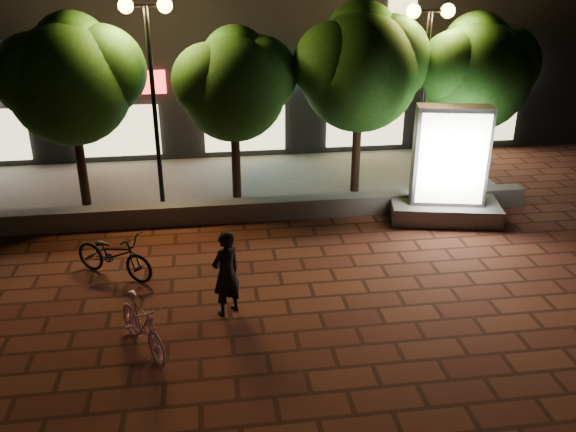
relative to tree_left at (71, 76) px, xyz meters
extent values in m
plane|color=brown|center=(3.45, -5.46, -3.44)|extent=(80.00, 80.00, 0.00)
cube|color=slate|center=(3.45, -1.46, -3.19)|extent=(16.00, 0.45, 0.50)
cube|color=slate|center=(3.45, 1.04, -3.40)|extent=(16.00, 5.00, 0.08)
cube|color=red|center=(0.45, 3.48, -0.84)|extent=(3.20, 0.12, 0.70)
cube|color=beige|center=(0.45, 3.48, -2.34)|extent=(2.60, 0.10, 1.60)
cube|color=#4AB3F4|center=(4.45, 3.48, -0.84)|extent=(3.20, 0.12, 0.70)
cube|color=beige|center=(4.45, 3.48, -2.34)|extent=(2.60, 0.10, 1.60)
cube|color=yellow|center=(8.45, 3.48, -0.84)|extent=(3.20, 0.12, 0.70)
cube|color=beige|center=(8.45, 3.48, -2.34)|extent=(2.60, 0.10, 1.60)
cube|color=white|center=(12.45, 3.48, -0.84)|extent=(3.20, 0.12, 0.70)
cube|color=beige|center=(12.45, 3.48, -2.34)|extent=(2.60, 0.10, 1.60)
cylinder|color=black|center=(-0.05, -0.06, -2.19)|extent=(0.24, 0.24, 2.34)
sphere|color=#245318|center=(-0.05, -0.06, -0.20)|extent=(3.00, 3.00, 3.00)
sphere|color=#245318|center=(0.70, 0.14, 0.10)|extent=(2.25, 2.25, 2.25)
sphere|color=#245318|center=(-0.73, -0.21, 0.05)|extent=(2.10, 2.10, 2.10)
sphere|color=#245318|center=(0.05, 0.29, 0.55)|extent=(1.95, 1.95, 1.95)
cylinder|color=black|center=(3.95, -0.06, -2.26)|extent=(0.24, 0.24, 2.21)
sphere|color=#245318|center=(3.95, -0.06, -0.42)|extent=(2.70, 2.70, 2.70)
sphere|color=#245318|center=(4.62, 0.14, -0.12)|extent=(2.03, 2.03, 2.02)
sphere|color=#245318|center=(3.34, -0.21, -0.17)|extent=(1.89, 1.89, 1.89)
sphere|color=#245318|center=(4.05, 0.29, 0.26)|extent=(1.76, 1.76, 1.76)
cylinder|color=black|center=(7.25, -0.06, -2.15)|extent=(0.24, 0.24, 2.43)
sphere|color=#245318|center=(7.25, -0.06, -0.08)|extent=(3.10, 3.10, 3.10)
sphere|color=#245318|center=(8.02, 0.14, 0.22)|extent=(2.33, 2.33, 2.33)
sphere|color=#245318|center=(6.55, -0.21, 0.17)|extent=(2.17, 2.17, 2.17)
sphere|color=#245318|center=(7.35, 0.29, 0.69)|extent=(2.01, 2.02, 2.02)
cylinder|color=black|center=(10.45, -0.06, -2.22)|extent=(0.24, 0.24, 2.29)
sphere|color=#245318|center=(10.45, -0.06, -0.27)|extent=(2.90, 2.90, 2.90)
sphere|color=#245318|center=(11.17, 0.14, 0.03)|extent=(2.18, 2.17, 2.17)
sphere|color=#245318|center=(9.79, -0.21, -0.02)|extent=(2.03, 2.03, 2.03)
sphere|color=#245318|center=(10.55, 0.29, 0.45)|extent=(1.89, 1.88, 1.88)
cylinder|color=black|center=(1.95, -0.26, -0.86)|extent=(0.12, 0.12, 5.00)
cylinder|color=black|center=(1.95, -0.26, 1.64)|extent=(0.90, 0.08, 0.08)
sphere|color=#EB973A|center=(1.50, -0.26, 1.64)|extent=(0.36, 0.36, 0.36)
sphere|color=#EB973A|center=(2.40, -0.26, 1.64)|extent=(0.36, 0.36, 0.36)
cylinder|color=black|center=(8.95, -0.26, -0.96)|extent=(0.12, 0.12, 4.80)
cylinder|color=black|center=(8.95, -0.26, 1.44)|extent=(0.90, 0.08, 0.08)
sphere|color=#EB973A|center=(8.50, -0.26, 1.44)|extent=(0.36, 0.36, 0.36)
sphere|color=#EB973A|center=(9.40, -0.26, 1.44)|extent=(0.36, 0.36, 0.36)
cube|color=slate|center=(9.06, -2.13, -3.22)|extent=(2.90, 1.87, 0.45)
cube|color=#4C4C51|center=(9.06, -2.13, -1.77)|extent=(1.87, 0.98, 2.45)
cube|color=white|center=(8.99, -2.45, -1.77)|extent=(1.59, 0.39, 2.23)
cube|color=white|center=(9.13, -1.82, -1.77)|extent=(1.59, 0.39, 2.23)
imported|color=#C87FA4|center=(1.96, -6.76, -2.95)|extent=(1.22, 1.68, 1.00)
imported|color=black|center=(3.41, -5.78, -2.61)|extent=(0.73, 0.68, 1.67)
imported|color=black|center=(1.17, -4.04, -2.94)|extent=(1.96, 1.60, 1.00)
camera|label=1|loc=(3.19, -15.42, 2.66)|focal=37.37mm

